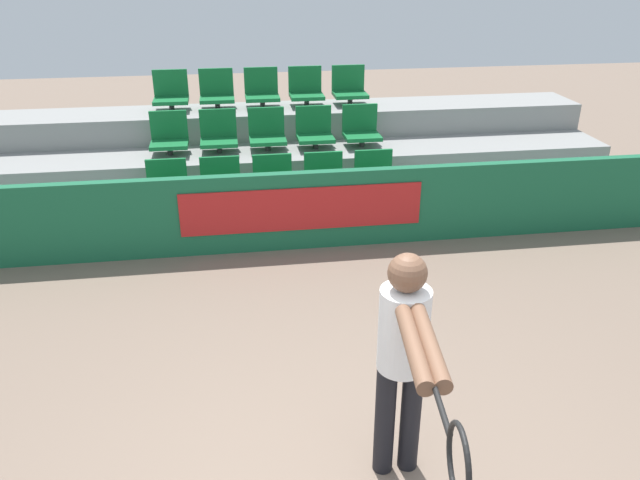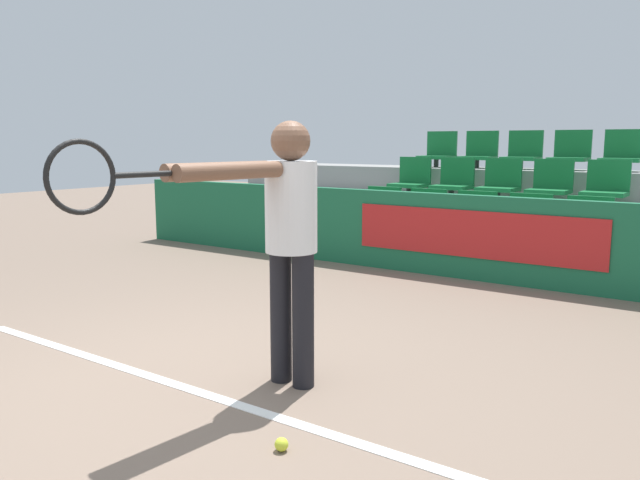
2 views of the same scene
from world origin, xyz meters
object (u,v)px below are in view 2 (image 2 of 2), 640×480
stadium_chair_10 (439,152)px  stadium_chair_13 (570,153)px  stadium_chair_5 (411,179)px  stadium_chair_9 (606,187)px  stadium_chair_12 (523,153)px  stadium_chair_14 (622,154)px  stadium_chair_6 (454,181)px  stadium_chair_3 (527,222)px  tennis_ball (281,444)px  stadium_chair_11 (479,152)px  stadium_chair_7 (500,183)px  stadium_chair_8 (550,185)px  stadium_chair_1 (424,214)px  tennis_player (281,226)px  stadium_chair_4 (587,226)px  stadium_chair_0 (380,211)px  stadium_chair_2 (473,218)px

stadium_chair_10 → stadium_chair_13: 1.86m
stadium_chair_5 → stadium_chair_9: bearing=0.0°
stadium_chair_12 → stadium_chair_14: bearing=0.0°
stadium_chair_13 → stadium_chair_6: bearing=-145.2°
stadium_chair_3 → tennis_ball: bearing=-86.2°
stadium_chair_11 → stadium_chair_14: (1.86, 0.00, 0.00)m
stadium_chair_7 → stadium_chair_8: (0.62, 0.00, 0.00)m
stadium_chair_7 → stadium_chair_9: size_ratio=1.00×
stadium_chair_12 → stadium_chair_13: bearing=0.0°
stadium_chair_1 → stadium_chair_14: 2.64m
stadium_chair_3 → stadium_chair_13: size_ratio=1.00×
stadium_chair_5 → tennis_player: tennis_player is taller
stadium_chair_1 → stadium_chair_8: bearing=34.8°
stadium_chair_10 → tennis_ball: stadium_chair_10 is taller
stadium_chair_9 → stadium_chair_12: stadium_chair_12 is taller
stadium_chair_1 → stadium_chair_7: size_ratio=1.00×
stadium_chair_8 → stadium_chair_14: bearing=54.3°
stadium_chair_4 → stadium_chair_8: stadium_chair_8 is taller
stadium_chair_6 → stadium_chair_7: same height
stadium_chair_4 → tennis_player: tennis_player is taller
stadium_chair_3 → stadium_chair_6: 1.55m
stadium_chair_0 → stadium_chair_5: bearing=90.0°
stadium_chair_8 → stadium_chair_11: stadium_chair_11 is taller
stadium_chair_2 → tennis_player: size_ratio=0.33×
stadium_chair_6 → stadium_chair_12: 1.12m
stadium_chair_3 → stadium_chair_4: bearing=0.0°
stadium_chair_0 → stadium_chair_4: bearing=0.0°
stadium_chair_6 → stadium_chair_8: (1.24, 0.00, 0.00)m
stadium_chair_0 → stadium_chair_10: bearing=90.0°
stadium_chair_2 → stadium_chair_10: (-1.24, 1.72, 0.72)m
stadium_chair_3 → stadium_chair_5: 2.08m
stadium_chair_4 → stadium_chair_13: 1.97m
stadium_chair_5 → stadium_chair_0: bearing=-90.0°
stadium_chair_7 → tennis_ball: size_ratio=7.92×
stadium_chair_1 → stadium_chair_3: same height
stadium_chair_7 → tennis_ball: 5.75m
stadium_chair_0 → stadium_chair_11: size_ratio=1.00×
stadium_chair_1 → stadium_chair_8: 1.55m
stadium_chair_7 → stadium_chair_2: bearing=-90.0°
stadium_chair_6 → stadium_chair_8: size_ratio=1.00×
stadium_chair_9 → stadium_chair_11: bearing=155.1°
stadium_chair_0 → tennis_player: bearing=-67.7°
stadium_chair_7 → tennis_player: 5.00m
stadium_chair_10 → stadium_chair_9: bearing=-19.2°
stadium_chair_9 → stadium_chair_13: 1.12m
stadium_chair_7 → stadium_chair_12: bearing=90.0°
stadium_chair_4 → stadium_chair_13: bearing=109.8°
stadium_chair_5 → tennis_player: size_ratio=0.33×
stadium_chair_9 → stadium_chair_14: stadium_chair_14 is taller
stadium_chair_8 → stadium_chair_13: 0.93m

